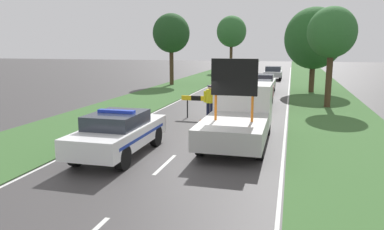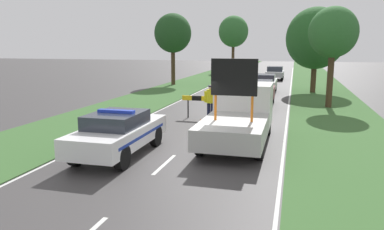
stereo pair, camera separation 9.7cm
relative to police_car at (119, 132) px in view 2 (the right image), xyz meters
The scene contains 19 objects.
ground_plane 2.10m from the police_car, 15.82° to the left, with size 160.00×160.00×0.00m, color #3D3A3A.
lane_markings 19.49m from the police_car, 84.51° to the left, with size 7.35×71.72×0.01m.
grass_verge_left 20.97m from the police_car, 101.57° to the left, with size 4.68×120.00×0.03m.
grass_verge_right 22.02m from the police_car, 68.89° to the left, with size 4.68×120.00×0.03m.
police_car is the anchor object (origin of this frame).
work_truck 4.85m from the police_car, 39.78° to the left, with size 2.28×5.80×3.30m.
road_barrier 7.40m from the police_car, 76.84° to the left, with size 3.11×0.08×1.17m.
police_officer 7.02m from the police_car, 75.74° to the left, with size 0.65×0.41×1.80m.
pedestrian_civilian 7.01m from the police_car, 68.23° to the left, with size 0.61×0.39×1.69m.
traffic_cone_near_police 4.17m from the police_car, 61.11° to the left, with size 0.51×0.51×0.70m.
traffic_cone_centre_front 4.94m from the police_car, 93.76° to the left, with size 0.39×0.39×0.54m.
queued_car_wagon_maroon 12.59m from the police_car, 73.45° to the left, with size 1.90×4.48×1.61m.
queued_car_van_white 19.15m from the police_car, 79.42° to the left, with size 1.72×4.21×1.49m.
queued_car_suv_grey 24.65m from the police_car, 89.80° to the left, with size 1.94×4.19×1.50m.
queued_car_sedan_silver 31.13m from the police_car, 83.22° to the left, with size 1.84×3.91×1.47m.
roadside_tree_near_left 42.15m from the police_car, 93.78° to the left, with size 4.13×4.13×7.83m.
roadside_tree_near_right 21.56m from the police_car, 70.15° to the left, with size 4.59×4.59×6.70m.
roadside_tree_mid_left 15.22m from the police_car, 58.01° to the left, with size 2.86×2.86×6.01m.
roadside_tree_mid_right 23.76m from the police_car, 103.48° to the left, with size 3.47×3.47×6.70m.
Camera 2 is at (3.86, -11.92, 3.74)m, focal length 35.00 mm.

